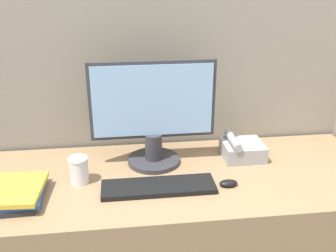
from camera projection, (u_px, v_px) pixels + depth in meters
name	position (u px, v px, depth m)	size (l,w,h in m)	color
cubicle_panel_rear	(170.00, 144.00, 1.97)	(2.06, 0.04, 1.48)	gray
desk	(180.00, 249.00, 1.78)	(1.66, 0.64, 0.77)	#937551
monitor	(153.00, 117.00, 1.65)	(0.53, 0.23, 0.45)	#333338
keyboard	(159.00, 187.00, 1.52)	(0.44, 0.13, 0.02)	black
mouse	(228.00, 183.00, 1.54)	(0.07, 0.04, 0.03)	black
coffee_cup	(79.00, 170.00, 1.55)	(0.08, 0.08, 0.11)	white
book_stack	(16.00, 193.00, 1.45)	(0.21, 0.25, 0.06)	#262628
desk_telephone	(242.00, 149.00, 1.76)	(0.18, 0.18, 0.11)	#99999E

